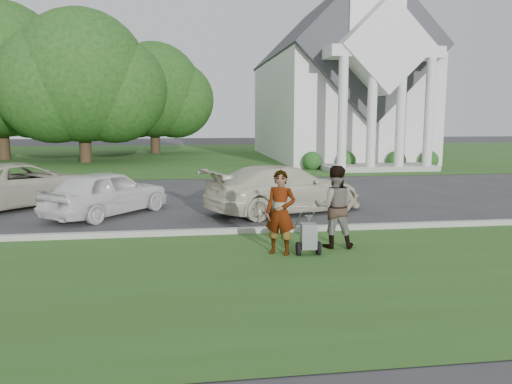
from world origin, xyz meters
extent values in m
plane|color=#333335|center=(0.00, 0.00, 0.00)|extent=(120.00, 120.00, 0.00)
cube|color=#2F501B|center=(0.00, -3.00, 0.01)|extent=(80.00, 7.00, 0.01)
cube|color=#2F501B|center=(0.00, 27.00, 0.01)|extent=(80.00, 30.00, 0.01)
cube|color=#9E9E93|center=(0.00, 0.55, 0.07)|extent=(80.00, 0.18, 0.15)
cube|color=white|center=(9.00, 24.00, 3.50)|extent=(9.00, 16.00, 7.00)
cube|color=#38383D|center=(9.00, 24.00, 7.00)|extent=(9.19, 17.00, 9.19)
cube|color=#9E9E93|center=(9.00, 14.80, 0.15)|extent=(6.20, 2.60, 0.30)
cylinder|color=white|center=(6.60, 13.80, 3.00)|extent=(0.50, 0.50, 6.00)
cylinder|color=white|center=(8.20, 13.80, 3.00)|extent=(0.50, 0.50, 6.00)
cylinder|color=white|center=(9.80, 13.80, 3.00)|extent=(0.50, 0.50, 6.00)
cylinder|color=white|center=(11.40, 13.80, 3.00)|extent=(0.50, 0.50, 6.00)
cube|color=white|center=(9.00, 14.60, 6.30)|extent=(6.20, 2.00, 0.60)
cube|color=white|center=(9.00, 14.60, 6.60)|extent=(5.09, 2.20, 5.09)
sphere|color=#1E4C19|center=(5.50, 15.70, 0.45)|extent=(1.10, 1.10, 1.10)
sphere|color=#1E4C19|center=(7.50, 15.70, 0.45)|extent=(1.10, 1.10, 1.10)
sphere|color=#1E4C19|center=(10.50, 15.70, 0.45)|extent=(1.10, 1.10, 1.10)
sphere|color=#1E4C19|center=(12.50, 15.70, 0.45)|extent=(1.10, 1.10, 1.10)
cylinder|color=#332316|center=(-8.00, 22.00, 1.60)|extent=(0.76, 0.76, 3.20)
sphere|color=#164515|center=(-8.00, 22.00, 5.51)|extent=(8.40, 8.40, 8.40)
sphere|color=#164515|center=(-6.11, 22.30, 4.67)|extent=(6.89, 6.89, 6.89)
sphere|color=#164515|center=(-9.68, 21.70, 4.88)|extent=(7.22, 7.22, 7.22)
cylinder|color=#332316|center=(-14.00, 25.00, 1.80)|extent=(0.76, 0.76, 3.60)
sphere|color=#164515|center=(-11.93, 25.30, 5.21)|extent=(7.54, 7.54, 7.54)
cylinder|color=#332316|center=(-4.00, 30.00, 1.50)|extent=(0.76, 0.76, 3.00)
sphere|color=#164515|center=(-4.00, 30.00, 5.09)|extent=(7.60, 7.60, 7.60)
sphere|color=#164515|center=(-2.29, 30.30, 4.33)|extent=(6.23, 6.23, 6.23)
sphere|color=#164515|center=(-5.52, 29.70, 4.52)|extent=(6.54, 6.54, 6.54)
cylinder|color=black|center=(0.76, -1.62, 0.15)|extent=(0.08, 0.30, 0.30)
cylinder|color=black|center=(1.20, -1.63, 0.15)|extent=(0.08, 0.30, 0.30)
cylinder|color=#2D2D33|center=(0.98, -1.63, 0.15)|extent=(0.49, 0.05, 0.04)
cube|color=gray|center=(0.98, -1.63, 0.42)|extent=(0.33, 0.27, 0.54)
cone|color=gray|center=(0.98, -1.63, 0.78)|extent=(0.17, 0.17, 0.16)
cylinder|color=#2D2D33|center=(0.98, -1.63, 0.86)|extent=(0.04, 0.04, 0.06)
cylinder|color=gray|center=(0.85, -1.15, 0.66)|extent=(0.04, 0.73, 0.52)
cylinder|color=gray|center=(1.13, -1.16, 0.66)|extent=(0.04, 0.73, 0.52)
cylinder|color=gray|center=(1.00, -0.80, 0.91)|extent=(0.32, 0.03, 0.03)
imported|color=#999999|center=(0.40, -1.48, 0.90)|extent=(0.78, 0.69, 1.79)
imported|color=#999999|center=(1.70, -1.08, 0.92)|extent=(1.00, 0.84, 1.84)
cylinder|color=gray|center=(0.77, 0.26, 0.59)|extent=(0.04, 0.04, 1.18)
cube|color=#2D2D33|center=(0.77, 0.26, 1.26)|extent=(0.10, 0.07, 0.18)
cylinder|color=gray|center=(0.77, 0.26, 1.35)|extent=(0.09, 0.09, 0.03)
imported|color=beige|center=(-6.90, 5.45, 0.73)|extent=(5.45, 5.37, 1.46)
imported|color=white|center=(-3.90, 3.48, 0.69)|extent=(3.79, 4.18, 1.38)
imported|color=beige|center=(1.43, 3.22, 0.73)|extent=(5.41, 3.69, 1.45)
camera|label=1|loc=(-1.56, -11.64, 2.90)|focal=35.00mm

